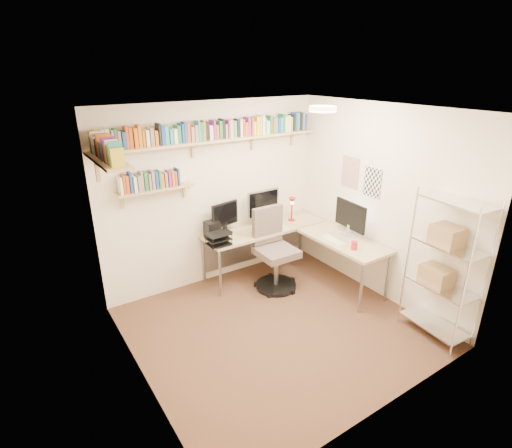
% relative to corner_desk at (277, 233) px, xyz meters
% --- Properties ---
extents(ground, '(3.20, 3.20, 0.00)m').
position_rel_corner_desk_xyz_m(ground, '(-0.70, -0.97, -0.71)').
color(ground, '#4B2D20').
rests_on(ground, ground).
extents(room_shell, '(3.24, 3.04, 2.52)m').
position_rel_corner_desk_xyz_m(room_shell, '(-0.69, -0.97, 0.83)').
color(room_shell, '#F3E2C5').
rests_on(room_shell, ground).
extents(wall_shelves, '(3.12, 1.09, 0.80)m').
position_rel_corner_desk_xyz_m(wall_shelves, '(-1.09, 0.33, 1.32)').
color(wall_shelves, tan).
rests_on(wall_shelves, ground).
extents(corner_desk, '(1.93, 1.88, 1.25)m').
position_rel_corner_desk_xyz_m(corner_desk, '(0.00, 0.00, 0.00)').
color(corner_desk, tan).
rests_on(corner_desk, ground).
extents(office_chair, '(0.59, 0.61, 1.13)m').
position_rel_corner_desk_xyz_m(office_chair, '(-0.17, -0.16, -0.24)').
color(office_chair, black).
rests_on(office_chair, ground).
extents(wire_rack, '(0.43, 0.77, 1.71)m').
position_rel_corner_desk_xyz_m(wire_rack, '(0.73, -2.03, 0.23)').
color(wire_rack, silver).
rests_on(wire_rack, ground).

